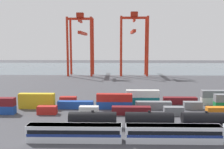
{
  "coord_description": "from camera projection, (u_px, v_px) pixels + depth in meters",
  "views": [
    {
      "loc": [
        -3.77,
        -76.65,
        22.15
      ],
      "look_at": [
        -5.83,
        20.63,
        9.84
      ],
      "focal_mm": 39.44,
      "sensor_mm": 36.0,
      "label": 1
    }
  ],
  "objects": [
    {
      "name": "shipping_container_2",
      "position": [
        47.0,
        110.0,
        77.42
      ],
      "size": [
        6.04,
        2.44,
        2.6
      ],
      "primitive_type": "cube",
      "color": "#AD211C",
      "rests_on": "ground_plane"
    },
    {
      "name": "freight_tank_row",
      "position": [
        177.0,
        120.0,
        64.69
      ],
      "size": [
        57.39,
        3.1,
        4.56
      ],
      "color": "#232326",
      "rests_on": "ground_plane"
    },
    {
      "name": "shipping_container_24",
      "position": [
        180.0,
        101.0,
        90.13
      ],
      "size": [
        12.1,
        2.44,
        2.6
      ],
      "primitive_type": "cube",
      "color": "maroon",
      "rests_on": "ground_plane"
    },
    {
      "name": "shipping_container_20",
      "position": [
        68.0,
        100.0,
        90.99
      ],
      "size": [
        6.04,
        2.44,
        2.6
      ],
      "primitive_type": "cube",
      "color": "#AD211C",
      "rests_on": "ground_plane"
    },
    {
      "name": "shipping_container_25",
      "position": [
        218.0,
        101.0,
        89.84
      ],
      "size": [
        12.1,
        2.44,
        2.6
      ],
      "primitive_type": "cube",
      "color": "silver",
      "rests_on": "ground_plane"
    },
    {
      "name": "harbour_water",
      "position": [
        121.0,
        68.0,
        226.43
      ],
      "size": [
        400.0,
        110.0,
        0.01
      ],
      "primitive_type": "cube",
      "color": "slate",
      "rests_on": "ground_plane"
    },
    {
      "name": "shipping_container_26",
      "position": [
        218.0,
        94.0,
        89.51
      ],
      "size": [
        12.1,
        2.44,
        2.6
      ],
      "primitive_type": "cube",
      "color": "slate",
      "rests_on": "shipping_container_25"
    },
    {
      "name": "shipping_container_23",
      "position": [
        143.0,
        94.0,
        90.09
      ],
      "size": [
        12.1,
        2.44,
        2.6
      ],
      "primitive_type": "cube",
      "color": "silver",
      "rests_on": "shipping_container_22"
    },
    {
      "name": "ground_plane",
      "position": [
        125.0,
        90.0,
        118.4
      ],
      "size": [
        420.0,
        420.0,
        0.0
      ],
      "primitive_type": "plane",
      "color": "#424247"
    },
    {
      "name": "shipping_container_6",
      "position": [
        216.0,
        111.0,
        76.31
      ],
      "size": [
        6.04,
        2.44,
        2.6
      ],
      "primitive_type": "cube",
      "color": "orange",
      "rests_on": "ground_plane"
    },
    {
      "name": "shipping_container_14",
      "position": [
        193.0,
        105.0,
        83.25
      ],
      "size": [
        6.04,
        2.44,
        2.6
      ],
      "primitive_type": "cube",
      "color": "slate",
      "rests_on": "ground_plane"
    },
    {
      "name": "shipping_container_0",
      "position": [
        6.0,
        110.0,
        77.7
      ],
      "size": [
        6.04,
        2.44,
        2.6
      ],
      "primitive_type": "cube",
      "color": "#1C4299",
      "rests_on": "ground_plane"
    },
    {
      "name": "shipping_container_10",
      "position": [
        76.0,
        105.0,
        84.09
      ],
      "size": [
        12.1,
        2.44,
        2.6
      ],
      "primitive_type": "cube",
      "color": "#1C4299",
      "rests_on": "ground_plane"
    },
    {
      "name": "shipping_container_8",
      "position": [
        37.0,
        105.0,
        84.37
      ],
      "size": [
        12.1,
        2.44,
        2.6
      ],
      "primitive_type": "cube",
      "color": "gold",
      "rests_on": "ground_plane"
    },
    {
      "name": "shipping_container_12",
      "position": [
        114.0,
        98.0,
        83.48
      ],
      "size": [
        12.1,
        2.44,
        2.6
      ],
      "primitive_type": "cube",
      "color": "#AD211C",
      "rests_on": "shipping_container_11"
    },
    {
      "name": "shipping_container_3",
      "position": [
        89.0,
        110.0,
        77.15
      ],
      "size": [
        6.04,
        2.44,
        2.6
      ],
      "primitive_type": "cube",
      "color": "silver",
      "rests_on": "ground_plane"
    },
    {
      "name": "shipping_container_11",
      "position": [
        114.0,
        105.0,
        83.81
      ],
      "size": [
        12.1,
        2.44,
        2.6
      ],
      "primitive_type": "cube",
      "color": "#1C4299",
      "rests_on": "ground_plane"
    },
    {
      "name": "shipping_container_19",
      "position": [
        31.0,
        100.0,
        91.28
      ],
      "size": [
        6.04,
        2.44,
        2.6
      ],
      "primitive_type": "cube",
      "color": "#197538",
      "rests_on": "ground_plane"
    },
    {
      "name": "shipping_container_1",
      "position": [
        5.0,
        102.0,
        77.38
      ],
      "size": [
        6.04,
        2.44,
        2.6
      ],
      "primitive_type": "cube",
      "color": "maroon",
      "rests_on": "shipping_container_0"
    },
    {
      "name": "shipping_container_21",
      "position": [
        105.0,
        100.0,
        90.71
      ],
      "size": [
        6.04,
        2.44,
        2.6
      ],
      "primitive_type": "cube",
      "color": "#146066",
      "rests_on": "ground_plane"
    },
    {
      "name": "shipping_container_4",
      "position": [
        131.0,
        111.0,
        76.87
      ],
      "size": [
        12.1,
        2.44,
        2.6
      ],
      "primitive_type": "cube",
      "color": "maroon",
      "rests_on": "ground_plane"
    },
    {
      "name": "shipping_container_9",
      "position": [
        37.0,
        97.0,
        84.04
      ],
      "size": [
        12.1,
        2.44,
        2.6
      ],
      "primitive_type": "cube",
      "color": "gold",
      "rests_on": "shipping_container_8"
    },
    {
      "name": "shipping_container_22",
      "position": [
        142.0,
        100.0,
        90.42
      ],
      "size": [
        12.1,
        2.44,
        2.6
      ],
      "primitive_type": "cube",
      "color": "#146066",
      "rests_on": "ground_plane"
    },
    {
      "name": "gantry_crane_west",
      "position": [
        81.0,
        38.0,
        172.7
      ],
      "size": [
        17.52,
        38.82,
        42.89
      ],
      "color": "red",
      "rests_on": "ground_plane"
    },
    {
      "name": "passenger_train",
      "position": [
        173.0,
        133.0,
        55.34
      ],
      "size": [
        66.2,
        3.14,
        3.9
      ],
      "color": "silver",
      "rests_on": "ground_plane"
    },
    {
      "name": "shipping_container_5",
      "position": [
        173.0,
        111.0,
        76.59
      ],
      "size": [
        6.04,
        2.44,
        2.6
      ],
      "primitive_type": "cube",
      "color": "slate",
      "rests_on": "ground_plane"
    },
    {
      "name": "gantry_crane_central",
      "position": [
        134.0,
        37.0,
        171.36
      ],
      "size": [
        19.28,
        34.93,
        43.46
      ],
      "color": "red",
      "rests_on": "ground_plane"
    },
    {
      "name": "shipping_container_13",
      "position": [
        153.0,
        105.0,
        83.53
      ],
      "size": [
        12.1,
        2.44,
        2.6
      ],
      "primitive_type": "cube",
      "color": "slate",
      "rests_on": "ground_plane"
    }
  ]
}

